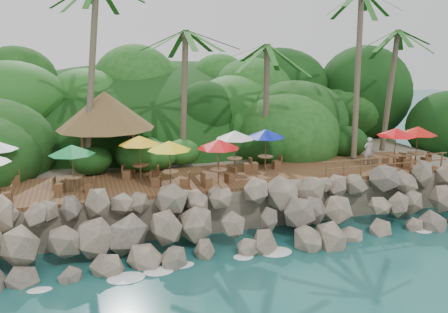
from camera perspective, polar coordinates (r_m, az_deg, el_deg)
name	(u,v)px	position (r m, az deg, el deg)	size (l,w,h in m)	color
ground	(263,257)	(21.93, 4.77, -12.15)	(140.00, 140.00, 0.00)	#19514F
land_base	(185,158)	(36.12, -4.71, -0.18)	(32.00, 25.20, 2.10)	gray
jungle_hill	(168,151)	(43.53, -6.85, 0.65)	(44.80, 28.00, 15.40)	#143811
seawall	(248,219)	(23.19, 2.96, -7.58)	(29.00, 4.00, 2.30)	gray
terrace	(224,177)	(26.46, 0.00, -2.53)	(26.00, 5.00, 0.20)	brown
jungle_foliage	(189,174)	(35.44, -4.33, -2.19)	(44.00, 16.00, 12.00)	#143811
foam_line	(261,254)	(22.16, 4.47, -11.77)	(25.20, 0.80, 0.06)	white
palms	(217,13)	(28.41, -0.92, 17.10)	(33.58, 7.37, 11.95)	brown
palapa	(105,110)	(28.24, -14.29, 5.50)	(5.68, 5.68, 4.60)	brown
dining_clusters	(200,144)	(25.12, -2.90, 1.57)	(25.84, 5.27, 2.43)	brown
railing	(387,163)	(28.26, 19.18, -0.78)	(8.30, 0.10, 1.00)	brown
waiter	(369,151)	(30.20, 17.20, 0.68)	(0.61, 0.40, 1.67)	silver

